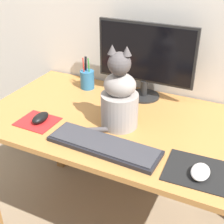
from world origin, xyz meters
TOP-DOWN VIEW (x-y plane):
  - desk at (0.00, 0.00)m, footprint 1.31×0.73m
  - monitor at (0.01, 0.27)m, footprint 0.51×0.17m
  - keyboard at (0.03, -0.23)m, footprint 0.47×0.16m
  - mousepad_left at (-0.34, -0.19)m, footprint 0.18×0.16m
  - mousepad_right at (0.40, -0.22)m, footprint 0.23×0.21m
  - computer_mouse_left at (-0.32, -0.18)m, footprint 0.06×0.10m
  - computer_mouse_right at (0.42, -0.24)m, footprint 0.07×0.10m
  - cat at (0.01, -0.05)m, footprint 0.22×0.24m
  - pen_cup at (-0.31, 0.24)m, footprint 0.08×0.08m

SIDE VIEW (x-z plane):
  - desk at x=0.00m, z-range 0.27..0.99m
  - mousepad_left at x=-0.34m, z-range 0.73..0.73m
  - mousepad_right at x=0.40m, z-range 0.73..0.73m
  - keyboard at x=0.03m, z-range 0.73..0.75m
  - computer_mouse_right at x=0.42m, z-range 0.73..0.76m
  - computer_mouse_left at x=-0.32m, z-range 0.73..0.77m
  - pen_cup at x=-0.31m, z-range 0.69..0.87m
  - cat at x=0.01m, z-range 0.68..1.05m
  - monitor at x=0.01m, z-range 0.75..1.14m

